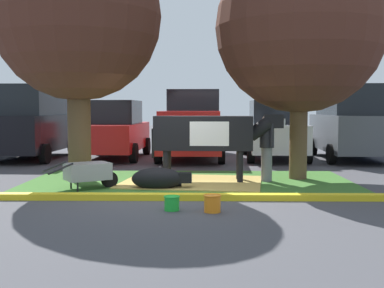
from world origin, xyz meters
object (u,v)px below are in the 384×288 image
shade_tree_right (300,29)px  shade_tree_left (77,18)px  pickup_truck_maroon (193,126)px  cow_holstein (208,134)px  suv_dark_grey (350,122)px  wheelbarrow (89,172)px  suv_black (32,122)px  bucket_orange (212,203)px  calf_lying (159,179)px  bucket_green (172,203)px  person_handler (267,146)px  sedan_red (115,130)px  hatchback_white (274,130)px

shade_tree_right → shade_tree_left: bearing=-177.2°
pickup_truck_maroon → cow_holstein: bearing=-85.7°
suv_dark_grey → shade_tree_left: bearing=-148.2°
wheelbarrow → suv_black: (-3.37, 6.38, 0.88)m
bucket_orange → suv_dark_grey: size_ratio=0.07×
calf_lying → shade_tree_left: bearing=146.6°
bucket_orange → suv_black: suv_black is taller
bucket_green → bucket_orange: bearing=-10.2°
person_handler → suv_dark_grey: bearing=55.6°
sedan_red → shade_tree_right: bearing=-42.9°
shade_tree_left → shade_tree_right: bearing=2.8°
suv_dark_grey → person_handler: bearing=-124.4°
person_handler → bucket_green: (-2.07, -3.31, -0.73)m
bucket_orange → hatchback_white: bearing=74.9°
shade_tree_left → calf_lying: shade_tree_left is taller
bucket_orange → sedan_red: bearing=109.6°
cow_holstein → suv_black: size_ratio=0.67×
cow_holstein → suv_dark_grey: bearing=46.6°
person_handler → hatchback_white: (0.99, 5.35, 0.12)m
suv_black → sedan_red: size_ratio=1.05×
sedan_red → suv_dark_grey: suv_dark_grey is taller
suv_dark_grey → hatchback_white: bearing=175.7°
suv_black → sedan_red: suv_black is taller
suv_black → suv_dark_grey: 10.89m
shade_tree_left → calf_lying: (2.03, -1.34, -3.66)m
bucket_green → suv_dark_grey: size_ratio=0.06×
cow_holstein → bucket_orange: bearing=-89.7°
cow_holstein → sedan_red: 6.33m
calf_lying → pickup_truck_maroon: 6.85m
person_handler → wheelbarrow: person_handler is taller
person_handler → bucket_green: 3.97m
wheelbarrow → person_handler: bearing=16.4°
sedan_red → hatchback_white: (5.54, -0.08, 0.00)m
person_handler → cow_holstein: bearing=-177.9°
calf_lying → bucket_orange: calf_lying is taller
cow_holstein → calf_lying: cow_holstein is taller
suv_black → pickup_truck_maroon: 5.54m
bucket_green → pickup_truck_maroon: (0.24, 8.91, 0.98)m
shade_tree_right → cow_holstein: bearing=-167.6°
sedan_red → cow_holstein: bearing=-60.2°
wheelbarrow → calf_lying: bearing=0.6°
person_handler → suv_dark_grey: size_ratio=0.34×
cow_holstein → suv_black: 7.95m
bucket_green → sedan_red: bearing=105.8°
wheelbarrow → bucket_orange: size_ratio=4.92×
bucket_orange → pickup_truck_maroon: pickup_truck_maroon is taller
person_handler → sedan_red: 7.09m
bucket_green → suv_dark_grey: suv_dark_grey is taller
person_handler → bucket_orange: bearing=-111.9°
shade_tree_left → person_handler: (4.50, -0.18, -3.03)m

